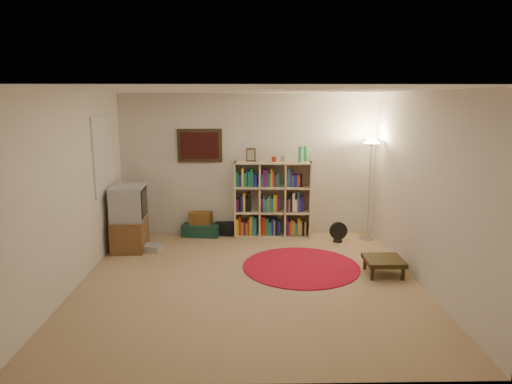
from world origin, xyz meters
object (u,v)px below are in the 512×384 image
floor_lamp (371,157)px  tv_stand (129,219)px  bookshelf (271,200)px  side_table (384,261)px  floor_fan (338,232)px  suitcase (202,229)px

floor_lamp → tv_stand: size_ratio=1.66×
bookshelf → side_table: 2.43m
floor_fan → side_table: floor_fan is taller
floor_fan → suitcase: bearing=160.9°
tv_stand → suitcase: 1.38m
floor_lamp → suitcase: floor_lamp is taller
tv_stand → bookshelf: bearing=13.6°
tv_stand → suitcase: tv_stand is taller
bookshelf → floor_lamp: floor_lamp is taller
suitcase → floor_fan: bearing=-2.2°
tv_stand → side_table: size_ratio=2.03×
side_table → suitcase: bearing=144.1°
suitcase → side_table: size_ratio=1.38×
floor_lamp → tv_stand: (-4.00, -0.46, -0.94)m
floor_lamp → floor_fan: bearing=-163.2°
floor_fan → side_table: (0.33, -1.49, 0.02)m
tv_stand → side_table: bearing=-20.6°
tv_stand → suitcase: size_ratio=1.47×
floor_fan → suitcase: 2.42m
side_table → bookshelf: bearing=127.5°
suitcase → side_table: (2.70, -1.96, 0.09)m
floor_fan → tv_stand: bearing=176.8°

